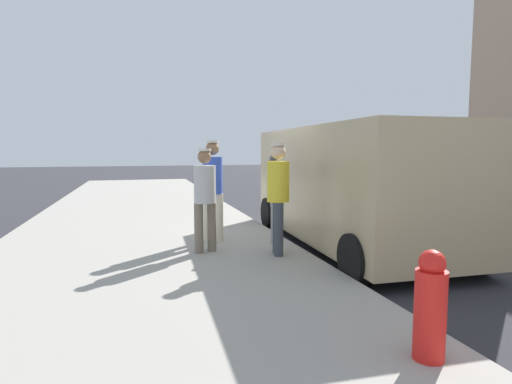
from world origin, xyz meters
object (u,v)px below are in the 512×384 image
object	(u,v)px
parking_meter_near	(273,184)
pedestrian_in_yellow	(278,191)
pedestrian_in_gray	(205,194)
fire_hydrant	(430,307)
pedestrian_in_blue	(213,184)
parked_van	(351,183)

from	to	relation	value
parking_meter_near	pedestrian_in_yellow	distance (m)	0.76
pedestrian_in_gray	fire_hydrant	bearing A→B (deg)	106.18
parking_meter_near	pedestrian_in_blue	world-z (taller)	pedestrian_in_blue
pedestrian_in_gray	parked_van	size ratio (longest dim) A/B	0.31
pedestrian_in_blue	pedestrian_in_yellow	bearing A→B (deg)	123.92
pedestrian_in_blue	pedestrian_in_gray	bearing A→B (deg)	70.74
pedestrian_in_yellow	parked_van	distance (m)	1.83
parking_meter_near	fire_hydrant	size ratio (longest dim) A/B	1.77
pedestrian_in_gray	fire_hydrant	size ratio (longest dim) A/B	1.89
pedestrian_in_gray	parked_van	bearing A→B (deg)	-173.44
pedestrian_in_gray	parked_van	world-z (taller)	parked_van
pedestrian_in_yellow	pedestrian_in_gray	bearing A→B (deg)	-23.31
parking_meter_near	pedestrian_in_gray	xyz separation A→B (m)	(1.21, 0.29, -0.10)
pedestrian_in_blue	pedestrian_in_gray	xyz separation A→B (m)	(0.26, 0.73, -0.09)
pedestrian_in_yellow	fire_hydrant	world-z (taller)	pedestrian_in_yellow
pedestrian_in_blue	pedestrian_in_gray	distance (m)	0.78
parking_meter_near	parked_van	world-z (taller)	parked_van
pedestrian_in_blue	pedestrian_in_yellow	xyz separation A→B (m)	(-0.80, 1.19, -0.04)
parking_meter_near	pedestrian_in_yellow	world-z (taller)	pedestrian_in_yellow
fire_hydrant	parking_meter_near	bearing A→B (deg)	-91.39
parking_meter_near	parked_van	size ratio (longest dim) A/B	0.29
pedestrian_in_gray	parked_van	distance (m)	2.73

